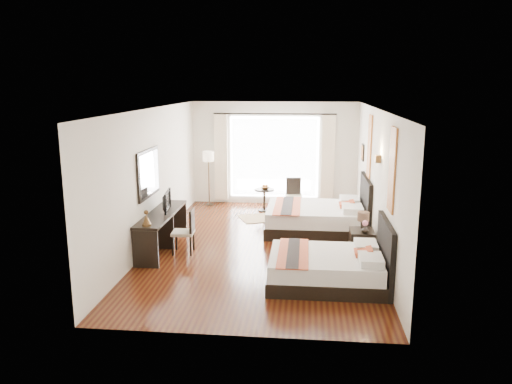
# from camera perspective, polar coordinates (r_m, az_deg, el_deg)

# --- Properties ---
(floor) EXTENTS (4.50, 7.50, 0.01)m
(floor) POSITION_cam_1_polar(r_m,az_deg,el_deg) (10.35, 0.67, -6.22)
(floor) COLOR black
(floor) RESTS_ON ground
(ceiling) EXTENTS (4.50, 7.50, 0.02)m
(ceiling) POSITION_cam_1_polar(r_m,az_deg,el_deg) (9.82, 0.72, 9.43)
(ceiling) COLOR white
(ceiling) RESTS_ON wall_headboard
(wall_headboard) EXTENTS (0.01, 7.50, 2.80)m
(wall_headboard) POSITION_cam_1_polar(r_m,az_deg,el_deg) (10.05, 13.56, 1.15)
(wall_headboard) COLOR silver
(wall_headboard) RESTS_ON floor
(wall_desk) EXTENTS (0.01, 7.50, 2.80)m
(wall_desk) POSITION_cam_1_polar(r_m,az_deg,el_deg) (10.43, -11.69, 1.65)
(wall_desk) COLOR silver
(wall_desk) RESTS_ON floor
(wall_window) EXTENTS (4.50, 0.01, 2.80)m
(wall_window) POSITION_cam_1_polar(r_m,az_deg,el_deg) (13.67, 2.10, 4.42)
(wall_window) COLOR silver
(wall_window) RESTS_ON floor
(wall_entry) EXTENTS (4.50, 0.01, 2.80)m
(wall_entry) POSITION_cam_1_polar(r_m,az_deg,el_deg) (6.38, -2.33, -4.96)
(wall_entry) COLOR silver
(wall_entry) RESTS_ON floor
(window_glass) EXTENTS (2.40, 0.02, 2.20)m
(window_glass) POSITION_cam_1_polar(r_m,az_deg,el_deg) (13.67, 2.09, 3.99)
(window_glass) COLOR white
(window_glass) RESTS_ON wall_window
(sheer_curtain) EXTENTS (2.30, 0.02, 2.10)m
(sheer_curtain) POSITION_cam_1_polar(r_m,az_deg,el_deg) (13.61, 2.08, 3.96)
(sheer_curtain) COLOR white
(sheer_curtain) RESTS_ON wall_window
(drape_left) EXTENTS (0.35, 0.14, 2.35)m
(drape_left) POSITION_cam_1_polar(r_m,az_deg,el_deg) (13.75, -3.99, 3.93)
(drape_left) COLOR beige
(drape_left) RESTS_ON floor
(drape_right) EXTENTS (0.35, 0.14, 2.35)m
(drape_right) POSITION_cam_1_polar(r_m,az_deg,el_deg) (13.56, 8.20, 3.72)
(drape_right) COLOR beige
(drape_right) RESTS_ON floor
(art_panel_near) EXTENTS (0.03, 0.50, 1.35)m
(art_panel_near) POSITION_cam_1_polar(r_m,az_deg,el_deg) (8.18, 15.30, 2.46)
(art_panel_near) COLOR maroon
(art_panel_near) RESTS_ON wall_headboard
(art_panel_far) EXTENTS (0.03, 0.50, 1.35)m
(art_panel_far) POSITION_cam_1_polar(r_m,az_deg,el_deg) (11.09, 12.85, 5.10)
(art_panel_far) COLOR maroon
(art_panel_far) RESTS_ON wall_headboard
(wall_sconce) EXTENTS (0.10, 0.14, 0.14)m
(wall_sconce) POSITION_cam_1_polar(r_m,az_deg,el_deg) (9.50, 13.75, 3.70)
(wall_sconce) COLOR #463019
(wall_sconce) RESTS_ON wall_headboard
(mirror_frame) EXTENTS (0.04, 1.25, 0.95)m
(mirror_frame) POSITION_cam_1_polar(r_m,az_deg,el_deg) (10.06, -12.20, 2.10)
(mirror_frame) COLOR black
(mirror_frame) RESTS_ON wall_desk
(mirror_glass) EXTENTS (0.01, 1.12, 0.82)m
(mirror_glass) POSITION_cam_1_polar(r_m,az_deg,el_deg) (10.05, -12.07, 2.10)
(mirror_glass) COLOR white
(mirror_glass) RESTS_ON mirror_frame
(bed_near) EXTENTS (1.96, 1.53, 1.10)m
(bed_near) POSITION_cam_1_polar(r_m,az_deg,el_deg) (8.51, 8.56, -8.47)
(bed_near) COLOR black
(bed_near) RESTS_ON floor
(bed_far) EXTENTS (2.24, 1.74, 1.26)m
(bed_far) POSITION_cam_1_polar(r_m,az_deg,el_deg) (11.32, 7.21, -2.92)
(bed_far) COLOR black
(bed_far) RESTS_ON floor
(nightstand) EXTENTS (0.45, 0.56, 0.54)m
(nightstand) POSITION_cam_1_polar(r_m,az_deg,el_deg) (9.85, 11.97, -5.80)
(nightstand) COLOR black
(nightstand) RESTS_ON floor
(table_lamp) EXTENTS (0.23, 0.23, 0.36)m
(table_lamp) POSITION_cam_1_polar(r_m,az_deg,el_deg) (9.85, 12.16, -2.90)
(table_lamp) COLOR black
(table_lamp) RESTS_ON nightstand
(vase) EXTENTS (0.17, 0.17, 0.14)m
(vase) POSITION_cam_1_polar(r_m,az_deg,el_deg) (9.59, 12.34, -4.43)
(vase) COLOR black
(vase) RESTS_ON nightstand
(console_desk) EXTENTS (0.50, 2.20, 0.76)m
(console_desk) POSITION_cam_1_polar(r_m,az_deg,el_deg) (10.26, -10.68, -4.37)
(console_desk) COLOR black
(console_desk) RESTS_ON floor
(television) EXTENTS (0.19, 0.72, 0.41)m
(television) POSITION_cam_1_polar(r_m,az_deg,el_deg) (10.24, -10.47, -1.02)
(television) COLOR black
(television) RESTS_ON console_desk
(bronze_figurine) EXTENTS (0.18, 0.18, 0.25)m
(bronze_figurine) POSITION_cam_1_polar(r_m,az_deg,el_deg) (9.27, -12.41, -3.02)
(bronze_figurine) COLOR #463019
(bronze_figurine) RESTS_ON console_desk
(desk_chair) EXTENTS (0.44, 0.44, 0.89)m
(desk_chair) POSITION_cam_1_polar(r_m,az_deg,el_deg) (9.97, -8.20, -5.40)
(desk_chair) COLOR #B8AA8D
(desk_chair) RESTS_ON floor
(floor_lamp) EXTENTS (0.30, 0.30, 1.49)m
(floor_lamp) POSITION_cam_1_polar(r_m,az_deg,el_deg) (13.53, -5.45, 3.65)
(floor_lamp) COLOR black
(floor_lamp) RESTS_ON floor
(side_table) EXTENTS (0.51, 0.51, 0.59)m
(side_table) POSITION_cam_1_polar(r_m,az_deg,el_deg) (13.05, 0.96, -0.91)
(side_table) COLOR black
(side_table) RESTS_ON floor
(fruit_bowl) EXTENTS (0.24, 0.24, 0.06)m
(fruit_bowl) POSITION_cam_1_polar(r_m,az_deg,el_deg) (12.94, 1.06, 0.44)
(fruit_bowl) COLOR #432918
(fruit_bowl) RESTS_ON side_table
(window_chair) EXTENTS (0.45, 0.45, 0.88)m
(window_chair) POSITION_cam_1_polar(r_m,az_deg,el_deg) (12.98, 4.33, -1.13)
(window_chair) COLOR #B8AA8D
(window_chair) RESTS_ON floor
(jute_rug) EXTENTS (1.47, 1.26, 0.01)m
(jute_rug) POSITION_cam_1_polar(r_m,az_deg,el_deg) (12.45, 1.12, -2.94)
(jute_rug) COLOR tan
(jute_rug) RESTS_ON floor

